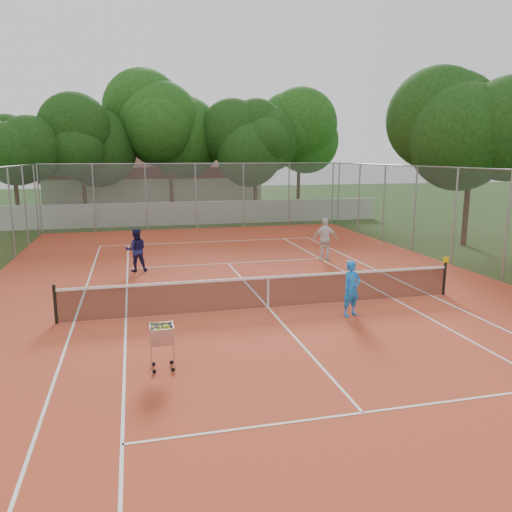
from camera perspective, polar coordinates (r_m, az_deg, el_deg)
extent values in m
plane|color=#193B10|center=(14.98, 1.38, -5.99)|extent=(120.00, 120.00, 0.00)
cube|color=#B74023|center=(14.98, 1.38, -5.95)|extent=(18.00, 34.00, 0.02)
cube|color=white|center=(14.98, 1.38, -5.90)|extent=(10.98, 23.78, 0.01)
cube|color=black|center=(14.84, 1.39, -4.11)|extent=(11.88, 0.10, 0.98)
cube|color=slate|center=(14.51, 1.42, 1.57)|extent=(18.00, 34.00, 4.00)
cube|color=silver|center=(33.22, -7.26, 4.89)|extent=(26.00, 0.30, 1.50)
cube|color=beige|center=(42.89, -11.57, 8.15)|extent=(16.40, 9.00, 4.40)
cube|color=black|center=(35.99, -8.00, 12.15)|extent=(29.00, 19.00, 10.00)
imported|color=#1B7FEC|center=(14.29, 10.86, -3.66)|extent=(0.67, 0.55, 1.59)
imported|color=#1A1A4E|center=(19.99, -13.53, 0.68)|extent=(0.84, 0.67, 1.69)
imported|color=silver|center=(21.72, 7.93, 1.91)|extent=(1.13, 0.63, 1.83)
cube|color=#B2B2B9|center=(10.84, -10.67, -10.05)|extent=(0.53, 0.53, 1.06)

